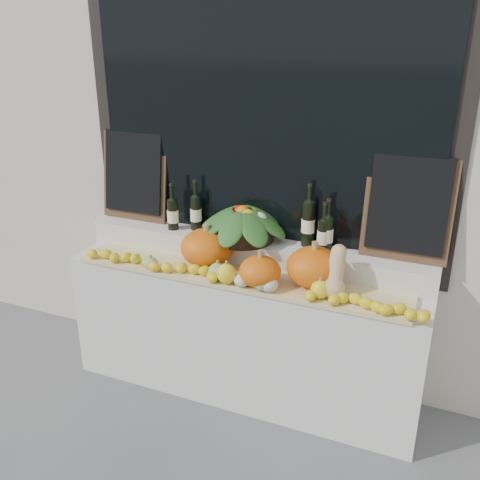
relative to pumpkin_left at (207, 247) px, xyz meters
name	(u,v)px	position (x,y,z in m)	size (l,w,h in m)	color
storefront_facade	(287,38)	(0.24, 0.77, 1.22)	(7.00, 0.94, 4.50)	beige
display_sill	(244,331)	(0.24, 0.05, -0.58)	(2.30, 0.55, 0.88)	silver
rear_tier	(253,251)	(0.24, 0.20, -0.06)	(2.30, 0.25, 0.16)	silver
straw_bedding	(237,277)	(0.24, -0.08, -0.13)	(2.10, 0.32, 0.03)	tan
pumpkin_left	(207,247)	(0.00, 0.00, 0.00)	(0.33, 0.33, 0.23)	#E0610B
pumpkin_right	(314,267)	(0.70, -0.03, 0.00)	(0.32, 0.32, 0.23)	#E0610B
pumpkin_center	(260,272)	(0.42, -0.15, -0.03)	(0.25, 0.25, 0.18)	#E0610B
butternut_squash	(335,275)	(0.84, -0.10, 0.01)	(0.13, 0.20, 0.29)	tan
decorative_gourds	(246,278)	(0.34, -0.19, -0.07)	(1.17, 0.15, 0.15)	#306C20
lemon_heap	(230,278)	(0.24, -0.19, -0.09)	(2.20, 0.16, 0.06)	yellow
produce_bowl	(243,223)	(0.17, 0.18, 0.13)	(0.62, 0.62, 0.24)	black
wine_bottle_far_left	(173,214)	(-0.33, 0.17, 0.13)	(0.08, 0.08, 0.32)	black
wine_bottle_near_left	(196,212)	(-0.19, 0.22, 0.14)	(0.08, 0.08, 0.34)	black
wine_bottle_tall	(308,223)	(0.58, 0.24, 0.16)	(0.08, 0.08, 0.40)	black
wine_bottle_near_right	(327,233)	(0.71, 0.21, 0.13)	(0.08, 0.08, 0.33)	black
wine_bottle_far_right	(323,235)	(0.69, 0.20, 0.12)	(0.08, 0.08, 0.31)	black
chalkboard_left	(134,174)	(-0.68, 0.26, 0.34)	(0.50, 0.12, 0.62)	#4C331E
chalkboard_right	(408,207)	(1.16, 0.26, 0.34)	(0.50, 0.12, 0.62)	#4C331E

